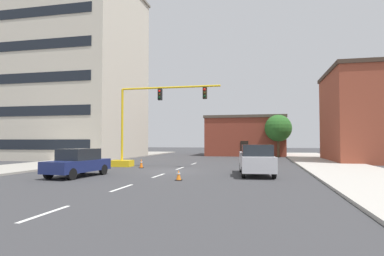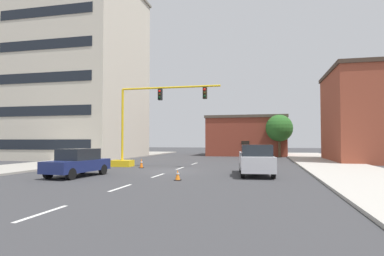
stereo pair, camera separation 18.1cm
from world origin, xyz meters
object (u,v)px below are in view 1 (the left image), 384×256
object	(u,v)px
sedan_navy_near_left	(78,162)
traffic_cone_roadside_b	(141,163)
tree_right_far	(278,128)
pickup_truck_silver	(256,160)
traffic_signal_gantry	(135,140)
traffic_cone_roadside_a	(179,175)

from	to	relation	value
sedan_navy_near_left	traffic_cone_roadside_b	distance (m)	7.06
tree_right_far	pickup_truck_silver	world-z (taller)	tree_right_far
sedan_navy_near_left	traffic_cone_roadside_b	bearing A→B (deg)	77.63
traffic_cone_roadside_b	sedan_navy_near_left	bearing A→B (deg)	-102.37
pickup_truck_silver	traffic_cone_roadside_b	size ratio (longest dim) A/B	7.42
traffic_signal_gantry	traffic_cone_roadside_b	size ratio (longest dim) A/B	12.70
tree_right_far	traffic_cone_roadside_b	world-z (taller)	tree_right_far
traffic_signal_gantry	traffic_cone_roadside_b	world-z (taller)	traffic_signal_gantry
traffic_signal_gantry	tree_right_far	xyz separation A→B (m)	(12.80, 18.73, 1.65)
pickup_truck_silver	sedan_navy_near_left	size ratio (longest dim) A/B	1.19
tree_right_far	traffic_cone_roadside_b	size ratio (longest dim) A/B	7.65
traffic_signal_gantry	traffic_cone_roadside_a	bearing A→B (deg)	-54.08
traffic_signal_gantry	traffic_cone_roadside_b	xyz separation A→B (m)	(0.94, -1.01, -1.90)
tree_right_far	traffic_cone_roadside_b	distance (m)	23.29
pickup_truck_silver	traffic_signal_gantry	bearing A→B (deg)	155.93
traffic_signal_gantry	traffic_cone_roadside_a	world-z (taller)	traffic_signal_gantry
tree_right_far	traffic_cone_roadside_a	distance (m)	28.16
sedan_navy_near_left	traffic_cone_roadside_a	distance (m)	6.68
tree_right_far	traffic_cone_roadside_a	world-z (taller)	tree_right_far
tree_right_far	sedan_navy_near_left	world-z (taller)	tree_right_far
tree_right_far	traffic_cone_roadside_a	size ratio (longest dim) A/B	9.51
sedan_navy_near_left	traffic_cone_roadside_b	world-z (taller)	sedan_navy_near_left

